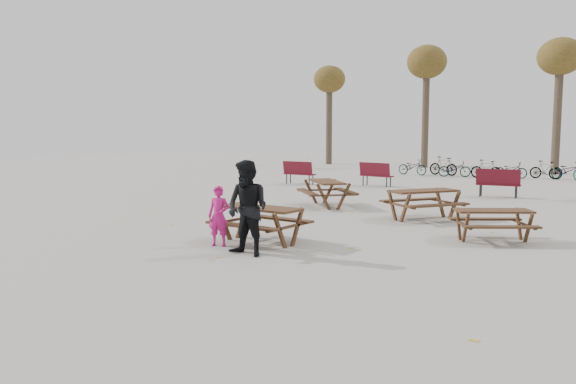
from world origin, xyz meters
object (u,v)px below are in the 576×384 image
Objects in this scene: child at (219,216)px; picnic_table_east at (493,225)px; picnic_table_north at (327,194)px; main_picnic_table at (260,216)px; food_tray at (258,207)px; soda_bottle at (247,203)px; adult at (248,208)px; picnic_table_far at (423,205)px.

child is 0.79× the size of picnic_table_east.
main_picnic_table is at bearing -29.09° from picnic_table_north.
food_tray is at bearing -69.31° from main_picnic_table.
main_picnic_table is 0.38m from soda_bottle.
soda_bottle is at bearing 130.40° from adult.
picnic_table_north is 3.58m from picnic_table_far.
main_picnic_table is at bearing 110.69° from food_tray.
soda_bottle is (-0.25, -0.13, 0.26)m from main_picnic_table.
picnic_table_east is 6.45m from picnic_table_north.
picnic_table_east is (4.17, 3.26, -0.51)m from soda_bottle.
main_picnic_table is at bearing -164.88° from picnic_table_far.
food_tray is 0.10× the size of adult.
main_picnic_table is 1.44× the size of child.
picnic_table_far is (3.51, -0.70, -0.01)m from picnic_table_north.
picnic_table_far is at bearing 73.98° from food_tray.
adult is (0.54, -0.97, 0.12)m from food_tray.
picnic_table_east is at bearing 18.04° from picnic_table_north.
soda_bottle reaches higher than picnic_table_far.
picnic_table_north is at bearing 108.99° from main_picnic_table.
food_tray is (0.05, -0.12, 0.21)m from main_picnic_table.
picnic_table_east is at bearing 40.06° from food_tray.
adult is 5.41m from picnic_table_east.
child is 0.68× the size of picnic_table_far.
soda_bottle is 5.49m from picnic_table_far.
picnic_table_east is (3.87, 3.26, -0.45)m from food_tray.
child is 0.66× the size of picnic_table_north.
adult reaches higher than food_tray.
picnic_table_north reaches higher than main_picnic_table.
food_tray is at bearing 1.30° from soda_bottle.
picnic_table_north is at bearing 120.86° from picnic_table_east.
child is at bearing -35.13° from picnic_table_north.
soda_bottle is at bearing -152.54° from main_picnic_table.
main_picnic_table is at bearing 117.59° from adult.
soda_bottle is 1.28m from adult.
child is at bearing -167.15° from picnic_table_far.
picnic_table_far is (0.94, 6.14, -0.51)m from adult.
food_tray is 5.08m from picnic_table_east.
adult reaches higher than child.
child is 1.16m from adult.
soda_bottle is (-0.30, -0.01, 0.05)m from food_tray.
picnic_table_far reaches higher than picnic_table_east.
food_tray is 0.10× the size of picnic_table_far.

